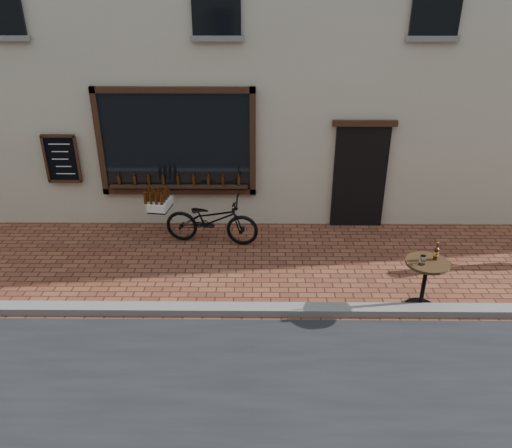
{
  "coord_description": "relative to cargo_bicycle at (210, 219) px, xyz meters",
  "views": [
    {
      "loc": [
        -0.18,
        -6.4,
        4.79
      ],
      "look_at": [
        -0.25,
        1.2,
        1.1
      ],
      "focal_mm": 35.0,
      "sensor_mm": 36.0,
      "label": 1
    }
  ],
  "objects": [
    {
      "name": "kerb",
      "position": [
        1.2,
        -2.43,
        -0.45
      ],
      "size": [
        90.0,
        0.25,
        0.12
      ],
      "primitive_type": "cube",
      "color": "slate",
      "rests_on": "ground"
    },
    {
      "name": "bistro_table",
      "position": [
        3.63,
        -2.28,
        0.11
      ],
      "size": [
        0.68,
        0.68,
        1.17
      ],
      "color": "black",
      "rests_on": "ground"
    },
    {
      "name": "cargo_bicycle",
      "position": [
        0.0,
        0.0,
        0.0
      ],
      "size": [
        2.3,
        0.92,
        1.07
      ],
      "rotation": [
        0.0,
        0.0,
        1.43
      ],
      "color": "black",
      "rests_on": "ground"
    },
    {
      "name": "ground",
      "position": [
        1.2,
        -2.63,
        -0.51
      ],
      "size": [
        90.0,
        90.0,
        0.0
      ],
      "primitive_type": "plane",
      "color": "brown",
      "rests_on": "ground"
    }
  ]
}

